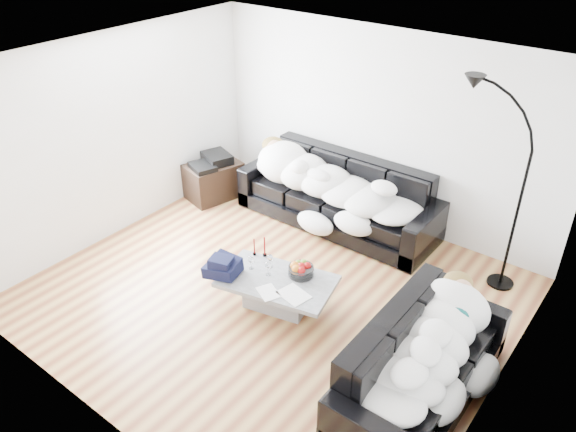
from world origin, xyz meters
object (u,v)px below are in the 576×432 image
Objects in this scene: sofa_right at (423,362)px; coffee_table at (277,292)px; sofa_back at (338,194)px; wine_glass_b at (251,263)px; wine_glass_c at (268,268)px; candle_left at (254,247)px; sleeper_right at (426,343)px; shoes at (276,288)px; av_cabinet at (214,180)px; stereo at (212,160)px; sleeper_back at (336,182)px; fruit_bowl at (301,269)px; candle_right at (265,247)px; floor_lamp at (519,207)px; wine_glass_a at (270,261)px.

sofa_right reaches higher than coffee_table.
sofa_right is (2.26, -2.08, -0.04)m from sofa_back.
wine_glass_b is 0.22m from wine_glass_c.
sofa_right is 12.28× the size of wine_glass_c.
candle_left is at bearing 157.60° from coffee_table.
shoes is (-1.97, 0.38, -0.58)m from sleeper_right.
av_cabinet is 0.33m from stereo.
sofa_right is at bearing -4.92° from wine_glass_b.
sleeper_back reaches higher than wine_glass_b.
sofa_right is 2.17m from wine_glass_b.
fruit_bowl is 0.64× the size of stereo.
sofa_right is at bearing -11.99° from candle_right.
floor_lamp reaches higher than candle_right.
wine_glass_c is at bearing -44.58° from candle_right.
fruit_bowl is at bearing 75.51° from sleeper_right.
sofa_back is 6.29× the size of stereo.
sleeper_right reaches higher than candle_right.
candle_right is (-0.04, 0.28, 0.05)m from wine_glass_b.
coffee_table is (-1.81, 0.21, -0.45)m from sleeper_right.
coffee_table is 2.80× the size of stereo.
av_cabinet is (-1.92, 1.14, -0.22)m from candle_right.
fruit_bowl is at bearing -10.57° from shoes.
sofa_right is at bearing -42.57° from sofa_back.
coffee_table is 4.89× the size of candle_right.
sleeper_right is (0.00, -0.00, 0.22)m from sofa_right.
candle_left is 0.54m from shoes.
fruit_bowl is (-1.66, 0.43, 0.03)m from sofa_right.
stereo is at bearing 0.00° from av_cabinet.
sofa_back is 1.94m from coffee_table.
wine_glass_a is 0.21× the size of av_cabinet.
shoes is (0.05, 0.04, -0.39)m from wine_glass_a.
wine_glass_a is 0.15m from wine_glass_c.
wine_glass_a is (-0.36, -0.09, -0.01)m from fruit_bowl.
sofa_right reaches higher than stereo.
sofa_right is at bearing -6.50° from coffee_table.
wine_glass_b is at bearing -153.79° from shoes.
wine_glass_b is at bearing -155.62° from floor_lamp.
sleeper_back is 5.15× the size of shoes.
stereo reaches higher than candle_right.
candle_left reaches higher than coffee_table.
sleeper_back is 1.91m from stereo.
candle_left is at bearing -91.82° from sleeper_back.
wine_glass_a is 0.37× the size of stereo.
sleeper_back is 1.63m from candle_left.
fruit_bowl is (0.16, 0.22, 0.27)m from coffee_table.
candle_left is at bearing -152.03° from candle_right.
floor_lamp is (2.33, 1.70, 0.58)m from candle_left.
floor_lamp is at bearing 27.48° from stereo.
wine_glass_a is 0.97× the size of wine_glass_c.
stereo is at bearing 154.50° from fruit_bowl.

